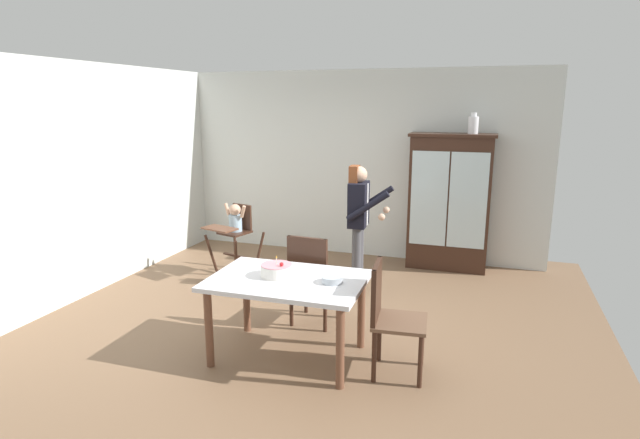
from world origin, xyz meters
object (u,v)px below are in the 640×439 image
(dining_table, at_px, (287,289))
(dining_chair_right_end, at_px, (388,311))
(adult_person, at_px, (359,214))
(birthday_cake, at_px, (277,270))
(ceramic_vase, at_px, (473,124))
(serving_bowl, at_px, (332,280))
(high_chair_with_toddler, at_px, (235,226))
(china_cabinet, at_px, (449,202))
(dining_chair_far_side, at_px, (311,274))

(dining_table, relative_size, dining_chair_right_end, 1.42)
(adult_person, relative_size, birthday_cake, 5.47)
(ceramic_vase, xyz_separation_m, serving_bowl, (-0.96, -3.05, -1.19))
(high_chair_with_toddler, xyz_separation_m, birthday_cake, (1.40, -1.86, 0.14))
(dining_chair_right_end, bearing_deg, china_cabinet, -9.74)
(ceramic_vase, height_order, high_chair_with_toddler, ceramic_vase)
(ceramic_vase, height_order, serving_bowl, ceramic_vase)
(adult_person, bearing_deg, dining_table, 169.91)
(dining_table, bearing_deg, dining_chair_far_side, 91.81)
(serving_bowl, bearing_deg, china_cabinet, 76.83)
(serving_bowl, bearing_deg, dining_table, -177.34)
(ceramic_vase, relative_size, adult_person, 0.18)
(birthday_cake, distance_m, serving_bowl, 0.52)
(ceramic_vase, distance_m, dining_chair_far_side, 3.10)
(china_cabinet, distance_m, high_chair_with_toddler, 2.90)
(ceramic_vase, bearing_deg, high_chair_with_toddler, -157.65)
(serving_bowl, bearing_deg, ceramic_vase, 72.56)
(birthday_cake, bearing_deg, ceramic_vase, 64.15)
(dining_table, relative_size, dining_chair_far_side, 1.42)
(ceramic_vase, bearing_deg, china_cabinet, -179.14)
(adult_person, xyz_separation_m, dining_table, (-0.19, -1.76, -0.33))
(china_cabinet, height_order, high_chair_with_toddler, china_cabinet)
(dining_chair_right_end, bearing_deg, high_chair_with_toddler, 46.54)
(adult_person, distance_m, serving_bowl, 1.77)
(china_cabinet, relative_size, dining_table, 1.35)
(birthday_cake, relative_size, dining_chair_far_side, 0.29)
(adult_person, distance_m, dining_chair_far_side, 1.18)
(dining_chair_right_end, bearing_deg, dining_table, 85.09)
(high_chair_with_toddler, height_order, adult_person, adult_person)
(dining_table, bearing_deg, serving_bowl, 2.66)
(china_cabinet, distance_m, dining_table, 3.28)
(high_chair_with_toddler, xyz_separation_m, dining_chair_right_end, (2.41, -1.88, -0.10))
(ceramic_vase, distance_m, birthday_cake, 3.58)
(birthday_cake, relative_size, dining_chair_right_end, 0.29)
(dining_chair_right_end, bearing_deg, birthday_cake, 83.47)
(high_chair_with_toddler, distance_m, adult_person, 1.74)
(serving_bowl, xyz_separation_m, dining_chair_far_side, (-0.42, 0.66, -0.21))
(high_chair_with_toddler, xyz_separation_m, adult_person, (1.71, -0.12, 0.31))
(birthday_cake, bearing_deg, china_cabinet, 67.99)
(ceramic_vase, xyz_separation_m, high_chair_with_toddler, (-2.88, -1.18, -1.31))
(birthday_cake, xyz_separation_m, serving_bowl, (0.52, -0.01, -0.03))
(ceramic_vase, relative_size, dining_chair_right_end, 0.28)
(china_cabinet, relative_size, high_chair_with_toddler, 1.94)
(high_chair_with_toddler, xyz_separation_m, dining_chair_far_side, (1.49, -1.21, -0.10))
(high_chair_with_toddler, bearing_deg, ceramic_vase, 37.99)
(birthday_cake, bearing_deg, dining_chair_right_end, -1.00)
(china_cabinet, bearing_deg, adult_person, -125.43)
(china_cabinet, xyz_separation_m, adult_person, (-0.93, -1.30, 0.04))
(dining_table, xyz_separation_m, serving_bowl, (0.40, 0.02, 0.13))
(dining_table, relative_size, birthday_cake, 4.87)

